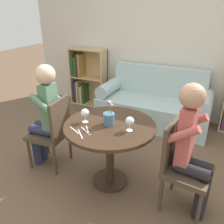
{
  "coord_description": "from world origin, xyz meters",
  "views": [
    {
      "loc": [
        0.95,
        -1.95,
        1.86
      ],
      "look_at": [
        0.0,
        0.05,
        0.86
      ],
      "focal_mm": 38.0,
      "sensor_mm": 36.0,
      "label": 1
    }
  ],
  "objects": [
    {
      "name": "ground_plane",
      "position": [
        0.0,
        0.0,
        0.0
      ],
      "size": [
        16.0,
        16.0,
        0.0
      ],
      "primitive_type": "plane",
      "color": "brown"
    },
    {
      "name": "back_wall",
      "position": [
        0.0,
        2.12,
        1.35
      ],
      "size": [
        5.2,
        0.05,
        2.7
      ],
      "color": "beige",
      "rests_on": "ground_plane"
    },
    {
      "name": "round_table",
      "position": [
        0.0,
        0.0,
        0.59
      ],
      "size": [
        0.96,
        0.96,
        0.74
      ],
      "color": "#382619",
      "rests_on": "ground_plane"
    },
    {
      "name": "couch",
      "position": [
        0.0,
        1.69,
        0.31
      ],
      "size": [
        1.82,
        0.8,
        0.92
      ],
      "color": "#A8C1C1",
      "rests_on": "ground_plane"
    },
    {
      "name": "bookshelf_left",
      "position": [
        -1.5,
        1.96,
        0.52
      ],
      "size": [
        0.72,
        0.28,
        1.11
      ],
      "color": "tan",
      "rests_on": "ground_plane"
    },
    {
      "name": "chair_left",
      "position": [
        -0.75,
        -0.01,
        0.49
      ],
      "size": [
        0.45,
        0.45,
        0.9
      ],
      "rotation": [
        0.0,
        0.0,
        -1.48
      ],
      "color": "#473828",
      "rests_on": "ground_plane"
    },
    {
      "name": "chair_right",
      "position": [
        0.75,
        -0.01,
        0.49
      ],
      "size": [
        0.47,
        0.47,
        0.9
      ],
      "rotation": [
        0.0,
        0.0,
        1.45
      ],
      "color": "#473828",
      "rests_on": "ground_plane"
    },
    {
      "name": "person_left",
      "position": [
        -0.84,
        -0.02,
        0.7
      ],
      "size": [
        0.44,
        0.36,
        1.29
      ],
      "rotation": [
        0.0,
        0.0,
        -1.48
      ],
      "color": "#282D47",
      "rests_on": "ground_plane"
    },
    {
      "name": "person_right",
      "position": [
        0.84,
        -0.03,
        0.7
      ],
      "size": [
        0.44,
        0.37,
        1.29
      ],
      "rotation": [
        0.0,
        0.0,
        1.45
      ],
      "color": "black",
      "rests_on": "ground_plane"
    },
    {
      "name": "wine_glass_left",
      "position": [
        -0.26,
        -0.06,
        0.84
      ],
      "size": [
        0.09,
        0.09,
        0.15
      ],
      "color": "white",
      "rests_on": "round_table"
    },
    {
      "name": "wine_glass_right",
      "position": [
        0.23,
        -0.03,
        0.84
      ],
      "size": [
        0.09,
        0.09,
        0.15
      ],
      "color": "white",
      "rests_on": "round_table"
    },
    {
      "name": "flower_vase",
      "position": [
        -0.01,
        0.0,
        0.81
      ],
      "size": [
        0.12,
        0.12,
        0.26
      ],
      "color": "slate",
      "rests_on": "round_table"
    },
    {
      "name": "knife_left_setting",
      "position": [
        -0.15,
        -0.23,
        0.74
      ],
      "size": [
        0.17,
        0.11,
        0.0
      ],
      "color": "silver",
      "rests_on": "round_table"
    },
    {
      "name": "fork_left_setting",
      "position": [
        -0.17,
        -0.3,
        0.74
      ],
      "size": [
        0.14,
        0.14,
        0.0
      ],
      "color": "silver",
      "rests_on": "round_table"
    },
    {
      "name": "knife_right_setting",
      "position": [
        -0.27,
        -0.26,
        0.74
      ],
      "size": [
        0.17,
        0.1,
        0.0
      ],
      "color": "silver",
      "rests_on": "round_table"
    },
    {
      "name": "fork_right_setting",
      "position": [
        -0.14,
        -0.21,
        0.74
      ],
      "size": [
        0.13,
        0.15,
        0.0
      ],
      "color": "silver",
      "rests_on": "round_table"
    }
  ]
}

